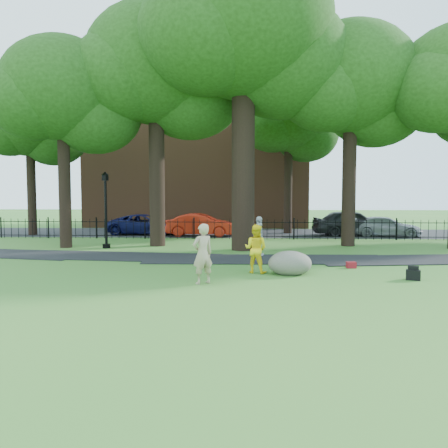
# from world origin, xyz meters

# --- Properties ---
(ground) EXTENTS (120.00, 120.00, 0.00)m
(ground) POSITION_xyz_m (0.00, 0.00, 0.00)
(ground) COLOR #316E26
(ground) RESTS_ON ground
(footpath) EXTENTS (36.07, 3.85, 0.03)m
(footpath) POSITION_xyz_m (1.00, 3.90, 0.00)
(footpath) COLOR black
(footpath) RESTS_ON ground
(street) EXTENTS (80.00, 7.00, 0.02)m
(street) POSITION_xyz_m (0.00, 16.00, 0.00)
(street) COLOR black
(street) RESTS_ON ground
(iron_fence) EXTENTS (44.00, 0.04, 1.20)m
(iron_fence) POSITION_xyz_m (0.00, 12.00, 0.60)
(iron_fence) COLOR black
(iron_fence) RESTS_ON ground
(brick_building) EXTENTS (18.00, 8.00, 12.00)m
(brick_building) POSITION_xyz_m (-4.00, 24.00, 6.00)
(brick_building) COLOR brown
(brick_building) RESTS_ON ground
(big_tree) EXTENTS (10.08, 8.61, 14.37)m
(big_tree) POSITION_xyz_m (0.13, 7.09, 10.14)
(big_tree) COLOR black
(big_tree) RESTS_ON ground
(tree_row) EXTENTS (26.82, 7.96, 12.42)m
(tree_row) POSITION_xyz_m (0.52, 8.40, 8.15)
(tree_row) COLOR black
(tree_row) RESTS_ON ground
(woman) EXTENTS (0.80, 0.74, 1.83)m
(woman) POSITION_xyz_m (-1.14, -1.07, 0.92)
(woman) COLOR tan
(woman) RESTS_ON ground
(man) EXTENTS (0.99, 0.89, 1.68)m
(man) POSITION_xyz_m (0.50, 0.85, 0.84)
(man) COLOR yellow
(man) RESTS_ON ground
(pedestrian) EXTENTS (0.61, 1.08, 1.75)m
(pedestrian) POSITION_xyz_m (0.72, 4.93, 0.87)
(pedestrian) COLOR silver
(pedestrian) RESTS_ON ground
(boulder) EXTENTS (1.64, 1.35, 0.86)m
(boulder) POSITION_xyz_m (1.65, 0.64, 0.43)
(boulder) COLOR #635D53
(boulder) RESTS_ON ground
(lamppost) EXTENTS (0.38, 0.38, 3.83)m
(lamppost) POSITION_xyz_m (-6.87, 7.35, 1.88)
(lamppost) COLOR black
(lamppost) RESTS_ON ground
(backpack) EXTENTS (0.50, 0.40, 0.32)m
(backpack) POSITION_xyz_m (5.46, -0.15, 0.16)
(backpack) COLOR black
(backpack) RESTS_ON ground
(red_bag) EXTENTS (0.36, 0.25, 0.23)m
(red_bag) POSITION_xyz_m (4.03, 2.00, 0.12)
(red_bag) COLOR maroon
(red_bag) RESTS_ON ground
(red_sedan) EXTENTS (4.47, 1.69, 1.46)m
(red_sedan) POSITION_xyz_m (-2.76, 13.64, 0.73)
(red_sedan) COLOR red
(red_sedan) RESTS_ON ground
(navy_van) EXTENTS (5.02, 2.58, 1.36)m
(navy_van) POSITION_xyz_m (-6.55, 14.49, 0.68)
(navy_van) COLOR #0D1041
(navy_van) RESTS_ON ground
(grey_car) EXTENTS (5.07, 2.25, 1.69)m
(grey_car) POSITION_xyz_m (6.99, 14.42, 0.85)
(grey_car) COLOR black
(grey_car) RESTS_ON ground
(silver_car) EXTENTS (4.53, 2.33, 1.26)m
(silver_car) POSITION_xyz_m (9.00, 14.04, 0.63)
(silver_car) COLOR gray
(silver_car) RESTS_ON ground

